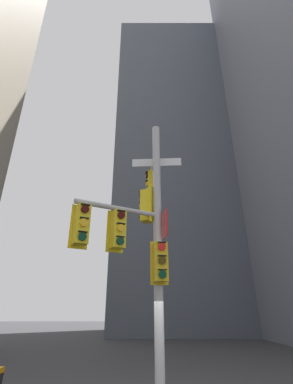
{
  "coord_description": "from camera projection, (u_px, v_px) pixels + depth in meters",
  "views": [
    {
      "loc": [
        -0.32,
        -7.57,
        2.29
      ],
      "look_at": [
        -0.34,
        0.53,
        5.84
      ],
      "focal_mm": 25.25,
      "sensor_mm": 36.0,
      "label": 1
    }
  ],
  "objects": [
    {
      "name": "building_mid_block",
      "position": [
        170.0,
        168.0,
        37.77
      ],
      "size": [
        13.73,
        13.73,
        41.13
      ],
      "primitive_type": "cube",
      "color": "#4C5460",
      "rests_on": "ground"
    },
    {
      "name": "signal_pole_assembly",
      "position": [
        145.0,
        224.0,
        8.13
      ],
      "size": [
        3.1,
        4.56,
        8.0
      ],
      "color": "#B2B2B5",
      "rests_on": "ground"
    }
  ]
}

